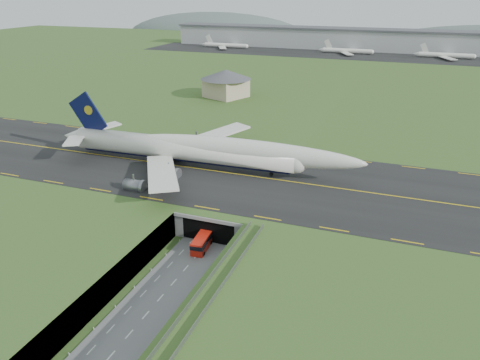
% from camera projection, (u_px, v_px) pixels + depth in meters
% --- Properties ---
extents(ground, '(900.00, 900.00, 0.00)m').
position_uv_depth(ground, '(192.00, 261.00, 94.35)').
color(ground, '#415D25').
rests_on(ground, ground).
extents(airfield_deck, '(800.00, 800.00, 6.00)m').
position_uv_depth(airfield_deck, '(192.00, 249.00, 93.19)').
color(airfield_deck, gray).
rests_on(airfield_deck, ground).
extents(trench_road, '(12.00, 75.00, 0.20)m').
position_uv_depth(trench_road, '(175.00, 281.00, 87.83)').
color(trench_road, slate).
rests_on(trench_road, ground).
extents(taxiway, '(800.00, 44.00, 0.18)m').
position_uv_depth(taxiway, '(247.00, 176.00, 120.52)').
color(taxiway, black).
rests_on(taxiway, airfield_deck).
extents(tunnel_portal, '(17.00, 22.30, 6.00)m').
position_uv_depth(tunnel_portal, '(224.00, 212.00, 107.50)').
color(tunnel_portal, gray).
rests_on(tunnel_portal, ground).
extents(guideway, '(3.00, 53.00, 7.05)m').
position_uv_depth(guideway, '(201.00, 309.00, 72.23)').
color(guideway, '#A8A8A3').
rests_on(guideway, ground).
extents(jumbo_jet, '(86.73, 57.14, 18.91)m').
position_uv_depth(jumbo_jet, '(202.00, 150.00, 123.94)').
color(jumbo_jet, white).
rests_on(jumbo_jet, ground).
extents(shuttle_tram, '(3.37, 7.32, 2.91)m').
position_uv_depth(shuttle_tram, '(202.00, 243.00, 97.95)').
color(shuttle_tram, red).
rests_on(shuttle_tram, ground).
extents(service_building, '(28.52, 28.52, 11.93)m').
position_uv_depth(service_building, '(226.00, 81.00, 202.35)').
color(service_building, '#C1AD8B').
rests_on(service_building, ground).
extents(cargo_terminal, '(320.00, 67.00, 15.60)m').
position_uv_depth(cargo_terminal, '(367.00, 39.00, 347.79)').
color(cargo_terminal, '#B2B2B2').
rests_on(cargo_terminal, ground).
extents(distant_hills, '(700.00, 91.00, 60.00)m').
position_uv_depth(distant_hills, '(450.00, 48.00, 446.76)').
color(distant_hills, '#4F5F59').
rests_on(distant_hills, ground).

